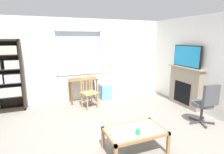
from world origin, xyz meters
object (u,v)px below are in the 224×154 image
object	(u,v)px
sippy_cup	(138,131)
desk_under_window	(83,83)
plastic_drawer_unit	(105,92)
office_chair	(206,102)
bookshelf	(4,75)
coffee_table	(135,132)
wooden_chair	(89,92)
fireplace	(185,86)
tv	(187,56)

from	to	relation	value
sippy_cup	desk_under_window	bearing A→B (deg)	94.65
plastic_drawer_unit	office_chair	distance (m)	3.06
bookshelf	office_chair	xyz separation A→B (m)	(4.41, -2.69, -0.47)
bookshelf	plastic_drawer_unit	distance (m)	2.99
office_chair	coffee_table	xyz separation A→B (m)	(-2.01, -0.30, -0.20)
coffee_table	sippy_cup	xyz separation A→B (m)	(-0.02, -0.15, 0.10)
office_chair	plastic_drawer_unit	bearing A→B (deg)	120.12
wooden_chair	fireplace	bearing A→B (deg)	-18.75
tv	coffee_table	size ratio (longest dim) A/B	0.95
coffee_table	bookshelf	bearing A→B (deg)	128.78
plastic_drawer_unit	office_chair	xyz separation A→B (m)	(1.53, -2.63, 0.31)
office_chair	sippy_cup	distance (m)	2.08
wooden_chair	fireplace	size ratio (longest dim) A/B	0.73
coffee_table	sippy_cup	world-z (taller)	sippy_cup
plastic_drawer_unit	sippy_cup	size ratio (longest dim) A/B	5.40
bookshelf	desk_under_window	distance (m)	2.17
coffee_table	office_chair	bearing A→B (deg)	8.45
wooden_chair	tv	size ratio (longest dim) A/B	0.91
tv	coffee_table	world-z (taller)	tv
bookshelf	coffee_table	distance (m)	3.89
tv	office_chair	xyz separation A→B (m)	(-0.44, -1.15, -0.94)
fireplace	wooden_chair	bearing A→B (deg)	161.25
tv	sippy_cup	bearing A→B (deg)	-147.23
wooden_chair	fireplace	world-z (taller)	fireplace
bookshelf	office_chair	bearing A→B (deg)	-31.35
fireplace	office_chair	bearing A→B (deg)	-111.95
bookshelf	tv	distance (m)	5.12
bookshelf	coffee_table	world-z (taller)	bookshelf
wooden_chair	tv	bearing A→B (deg)	-18.87
desk_under_window	coffee_table	bearing A→B (deg)	-84.69
fireplace	tv	xyz separation A→B (m)	(-0.02, 0.00, 0.90)
bookshelf	plastic_drawer_unit	bearing A→B (deg)	-1.14
sippy_cup	plastic_drawer_unit	bearing A→B (deg)	80.62
plastic_drawer_unit	fireplace	xyz separation A→B (m)	(1.99, -1.48, 0.35)
desk_under_window	coffee_table	size ratio (longest dim) A/B	0.85
desk_under_window	fireplace	distance (m)	3.09
plastic_drawer_unit	fireplace	world-z (taller)	fireplace
coffee_table	sippy_cup	distance (m)	0.18
fireplace	tv	distance (m)	0.90
fireplace	bookshelf	bearing A→B (deg)	162.49
desk_under_window	sippy_cup	world-z (taller)	desk_under_window
plastic_drawer_unit	sippy_cup	bearing A→B (deg)	-99.38
bookshelf	coffee_table	xyz separation A→B (m)	(2.40, -2.99, -0.66)
wooden_chair	plastic_drawer_unit	size ratio (longest dim) A/B	1.85
sippy_cup	wooden_chair	bearing A→B (deg)	94.52
wooden_chair	sippy_cup	size ratio (longest dim) A/B	10.00
tv	plastic_drawer_unit	bearing A→B (deg)	143.08
wooden_chair	bookshelf	bearing A→B (deg)	164.05
plastic_drawer_unit	coffee_table	size ratio (longest dim) A/B	0.46
fireplace	sippy_cup	world-z (taller)	fireplace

